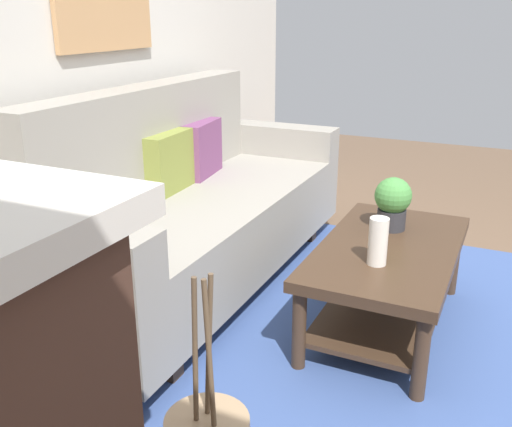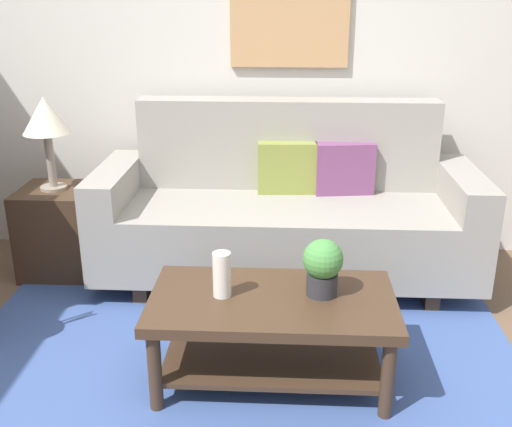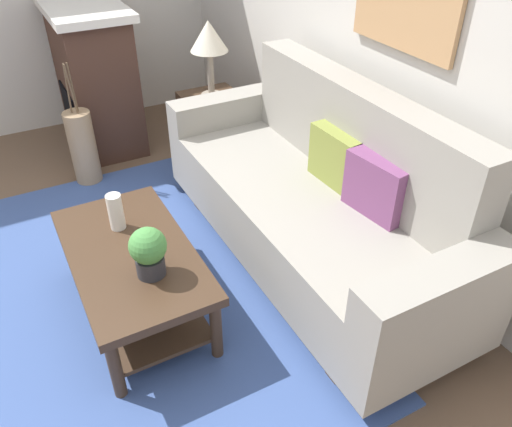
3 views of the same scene
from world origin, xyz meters
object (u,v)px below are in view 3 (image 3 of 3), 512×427
at_px(side_table, 214,129).
at_px(throw_pillow_olive, 336,158).
at_px(fireplace, 95,77).
at_px(floor_vase, 83,148).
at_px(tabletop_vase, 116,212).
at_px(table_lamp, 209,39).
at_px(coffee_table, 133,268).
at_px(potted_plant_tabletop, 148,251).
at_px(couch, 315,200).
at_px(throw_pillow_plum, 376,187).

bearing_deg(side_table, throw_pillow_olive, 5.47).
height_order(fireplace, floor_vase, fireplace).
bearing_deg(tabletop_vase, table_lamp, 136.93).
bearing_deg(side_table, coffee_table, -38.19).
xyz_separation_m(tabletop_vase, potted_plant_tabletop, (0.44, 0.04, 0.04)).
height_order(couch, table_lamp, table_lamp).
bearing_deg(fireplace, floor_vase, -25.65).
height_order(throw_pillow_olive, floor_vase, throw_pillow_olive).
relative_size(table_lamp, fireplace, 0.49).
bearing_deg(throw_pillow_olive, floor_vase, -144.35).
height_order(throw_pillow_olive, side_table, throw_pillow_olive).
height_order(throw_pillow_plum, table_lamp, table_lamp).
bearing_deg(table_lamp, side_table, 0.00).
bearing_deg(side_table, potted_plant_tabletop, -33.09).
height_order(couch, throw_pillow_plum, couch).
bearing_deg(side_table, throw_pillow_plum, 4.39).
xyz_separation_m(couch, tabletop_vase, (-0.28, -1.09, 0.10)).
distance_m(throw_pillow_olive, floor_vase, 2.00).
distance_m(throw_pillow_plum, table_lamp, 1.82).
height_order(tabletop_vase, fireplace, fireplace).
bearing_deg(floor_vase, table_lamp, 81.19).
relative_size(couch, tabletop_vase, 10.93).
bearing_deg(coffee_table, floor_vase, 176.89).
bearing_deg(tabletop_vase, throw_pillow_plum, 62.56).
bearing_deg(coffee_table, potted_plant_tabletop, 11.02).
bearing_deg(throw_pillow_plum, potted_plant_tabletop, -99.06).
height_order(coffee_table, potted_plant_tabletop, potted_plant_tabletop).
distance_m(throw_pillow_plum, fireplace, 2.70).
bearing_deg(throw_pillow_plum, side_table, -175.61).
bearing_deg(tabletop_vase, side_table, 136.93).
distance_m(table_lamp, fireplace, 1.12).
height_order(tabletop_vase, potted_plant_tabletop, potted_plant_tabletop).
bearing_deg(side_table, couch, 0.49).
height_order(potted_plant_tabletop, table_lamp, table_lamp).
relative_size(couch, floor_vase, 3.97).
distance_m(couch, tabletop_vase, 1.13).
bearing_deg(couch, potted_plant_tabletop, -81.02).
distance_m(throw_pillow_olive, table_lamp, 1.48).
bearing_deg(throw_pillow_olive, coffee_table, -92.49).
distance_m(couch, table_lamp, 1.54).
distance_m(tabletop_vase, fireplace, 1.96).
distance_m(throw_pillow_olive, throw_pillow_plum, 0.36).
xyz_separation_m(couch, coffee_table, (-0.05, -1.10, -0.12)).
bearing_deg(potted_plant_tabletop, floor_vase, 178.68).
bearing_deg(throw_pillow_olive, couch, -90.00).
xyz_separation_m(throw_pillow_olive, floor_vase, (-1.59, -1.14, -0.39)).
bearing_deg(coffee_table, couch, 87.23).
bearing_deg(floor_vase, couch, 32.56).
xyz_separation_m(potted_plant_tabletop, side_table, (-1.60, 1.04, -0.29)).
bearing_deg(fireplace, throw_pillow_olive, 20.99).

